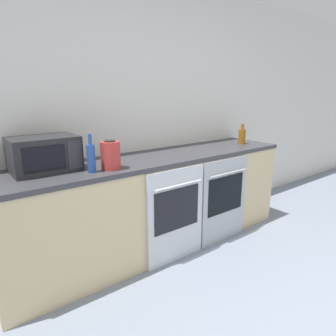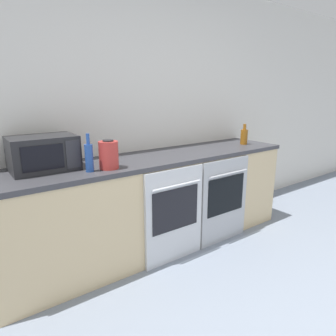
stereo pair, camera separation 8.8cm
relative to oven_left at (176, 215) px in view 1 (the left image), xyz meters
name	(u,v)px [view 1 (the left image)]	position (x,y,z in m)	size (l,w,h in m)	color
wall_back	(135,112)	(0.03, 0.69, 0.86)	(10.00, 0.06, 2.60)	silver
counter_back	(156,202)	(0.03, 0.34, 0.02)	(2.93, 0.66, 0.91)	#D1B789
oven_left	(176,215)	(0.00, 0.00, 0.00)	(0.61, 0.06, 0.86)	silver
oven_right	(224,200)	(0.63, 0.00, 0.00)	(0.61, 0.06, 0.86)	#A8AAAF
microwave	(44,154)	(-0.95, 0.42, 0.61)	(0.48, 0.34, 0.26)	#232326
bottle_blue	(91,157)	(-0.68, 0.17, 0.59)	(0.06, 0.06, 0.29)	#234793
bottle_amber	(242,136)	(1.20, 0.28, 0.56)	(0.08, 0.08, 0.23)	#8C5114
kettle	(111,155)	(-0.52, 0.17, 0.58)	(0.15, 0.15, 0.23)	#B2332D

